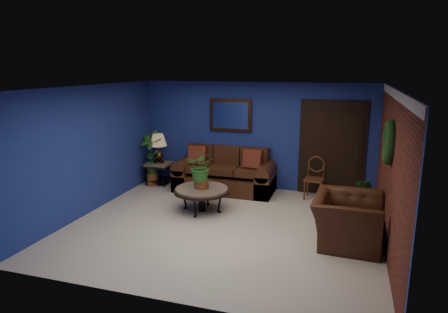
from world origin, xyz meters
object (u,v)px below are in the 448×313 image
(coffee_table, at_px, (202,191))
(side_chair, at_px, (315,175))
(sofa, at_px, (225,176))
(end_table, at_px, (159,168))
(armchair, at_px, (347,220))
(table_lamp, at_px, (158,145))

(coffee_table, height_order, side_chair, side_chair)
(sofa, xyz_separation_m, coffee_table, (-0.04, -1.48, 0.08))
(end_table, distance_m, armchair, 4.93)
(armchair, bearing_deg, end_table, 67.84)
(armchair, bearing_deg, table_lamp, 67.84)
(sofa, bearing_deg, end_table, -178.78)
(end_table, height_order, armchair, armchair)
(sofa, xyz_separation_m, side_chair, (2.04, 0.03, 0.19))
(coffee_table, height_order, table_lamp, table_lamp)
(sofa, relative_size, table_lamp, 3.33)
(sofa, height_order, table_lamp, table_lamp)
(coffee_table, height_order, armchair, armchair)
(coffee_table, bearing_deg, table_lamp, 138.93)
(table_lamp, distance_m, armchair, 4.97)
(sofa, bearing_deg, table_lamp, -178.78)
(coffee_table, distance_m, side_chair, 2.58)
(sofa, relative_size, armchair, 1.86)
(end_table, bearing_deg, side_chair, 1.04)
(table_lamp, bearing_deg, coffee_table, -41.07)
(end_table, distance_m, side_chair, 3.74)
(table_lamp, height_order, armchair, table_lamp)
(end_table, xyz_separation_m, table_lamp, (0.00, -0.00, 0.57))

